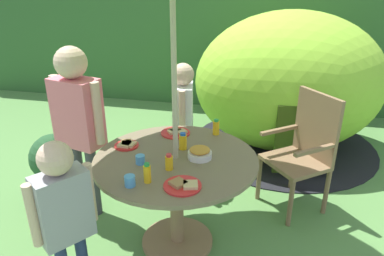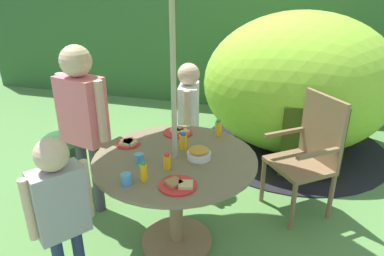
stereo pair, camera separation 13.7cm
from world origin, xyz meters
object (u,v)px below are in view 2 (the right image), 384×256
object	(u,v)px
plate_center_front	(128,143)
juice_bottle_far_right	(218,128)
juice_bottle_center_back	(144,172)
snack_bowl	(199,153)
child_in_grey_shirt	(60,202)
plate_front_edge	(178,185)
child_in_pink_shirt	(82,111)
potted_plant	(62,160)
wooden_chair	(310,150)
juice_bottle_near_right	(183,141)
cup_near	(126,179)
plate_near_left	(178,132)
juice_bottle_far_left	(167,162)
cup_far	(139,158)
dome_tent	(299,84)
garden_table	(176,180)
child_in_white_shirt	(189,109)

from	to	relation	value
plate_center_front	juice_bottle_far_right	xyz separation A→B (m)	(0.61, 0.36, 0.05)
juice_bottle_center_back	snack_bowl	bearing A→B (deg)	56.40
juice_bottle_far_right	juice_bottle_center_back	distance (m)	0.85
child_in_grey_shirt	plate_front_edge	xyz separation A→B (m)	(0.62, 0.31, 0.04)
child_in_pink_shirt	juice_bottle_far_right	bearing A→B (deg)	26.87
potted_plant	wooden_chair	bearing A→B (deg)	9.55
potted_plant	snack_bowl	bearing A→B (deg)	-13.87
juice_bottle_center_back	child_in_pink_shirt	bearing A→B (deg)	143.20
juice_bottle_near_right	cup_near	size ratio (longest dim) A/B	1.86
plate_near_left	juice_bottle_center_back	xyz separation A→B (m)	(0.02, -0.74, 0.05)
potted_plant	child_in_pink_shirt	size ratio (longest dim) A/B	0.43
wooden_chair	juice_bottle_far_left	bearing A→B (deg)	-84.23
juice_bottle_near_right	juice_bottle_far_left	size ratio (longest dim) A/B	1.14
snack_bowl	cup_near	world-z (taller)	snack_bowl
plate_front_edge	cup_far	bearing A→B (deg)	148.17
juice_bottle_far_right	juice_bottle_center_back	size ratio (longest dim) A/B	0.98
wooden_chair	juice_bottle_far_right	distance (m)	0.82
dome_tent	child_in_pink_shirt	size ratio (longest dim) A/B	1.80
garden_table	snack_bowl	distance (m)	0.28
plate_center_front	snack_bowl	bearing A→B (deg)	-6.20
wooden_chair	child_in_pink_shirt	world-z (taller)	child_in_pink_shirt
plate_front_edge	cup_far	distance (m)	0.41
juice_bottle_near_right	cup_near	bearing A→B (deg)	-109.14
wooden_chair	juice_bottle_center_back	distance (m)	1.51
dome_tent	juice_bottle_far_left	world-z (taller)	dome_tent
dome_tent	juice_bottle_near_right	size ratio (longest dim) A/B	20.46
child_in_white_shirt	juice_bottle_far_right	world-z (taller)	child_in_white_shirt
child_in_white_shirt	juice_bottle_near_right	distance (m)	0.80
plate_center_front	juice_bottle_center_back	size ratio (longest dim) A/B	1.38
snack_bowl	juice_bottle_far_left	xyz separation A→B (m)	(-0.16, -0.20, 0.01)
plate_center_front	cup_far	bearing A→B (deg)	-49.98
child_in_white_shirt	juice_bottle_near_right	world-z (taller)	child_in_white_shirt
wooden_chair	plate_near_left	bearing A→B (deg)	-109.98
garden_table	juice_bottle_center_back	bearing A→B (deg)	-104.03
garden_table	child_in_pink_shirt	distance (m)	0.96
potted_plant	juice_bottle_far_right	size ratio (longest dim) A/B	4.87
cup_near	juice_bottle_far_right	bearing A→B (deg)	65.87
plate_near_left	cup_far	xyz separation A→B (m)	(-0.11, -0.53, 0.02)
potted_plant	juice_bottle_far_right	distance (m)	1.52
garden_table	juice_bottle_near_right	world-z (taller)	juice_bottle_near_right
child_in_pink_shirt	plate_center_front	size ratio (longest dim) A/B	7.95
juice_bottle_far_right	snack_bowl	bearing A→B (deg)	-96.32
potted_plant	juice_bottle_center_back	xyz separation A→B (m)	(1.15, -0.72, 0.47)
juice_bottle_near_right	juice_bottle_far_right	world-z (taller)	same
snack_bowl	plate_center_front	size ratio (longest dim) A/B	0.93
plate_near_left	cup_near	distance (m)	0.81
child_in_white_shirt	plate_front_edge	size ratio (longest dim) A/B	5.15
potted_plant	plate_near_left	bearing A→B (deg)	0.91
potted_plant	cup_far	size ratio (longest dim) A/B	9.82
snack_bowl	plate_near_left	bearing A→B (deg)	126.55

